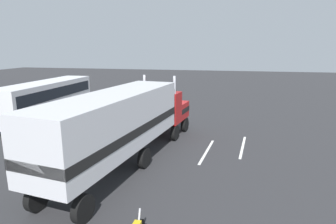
% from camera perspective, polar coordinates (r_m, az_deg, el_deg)
% --- Properties ---
extents(ground_plane, '(120.00, 120.00, 0.00)m').
position_cam_1_polar(ground_plane, '(21.49, -0.92, -4.32)').
color(ground_plane, '#2D2D30').
extents(lane_stripe_near, '(4.39, 0.67, 0.01)m').
position_cam_1_polar(lane_stripe_near, '(18.05, 7.77, -7.84)').
color(lane_stripe_near, silver).
rests_on(lane_stripe_near, ground_plane).
extents(lane_stripe_mid, '(4.39, 0.65, 0.01)m').
position_cam_1_polar(lane_stripe_mid, '(19.31, 14.75, -6.76)').
color(lane_stripe_mid, silver).
rests_on(lane_stripe_mid, ground_plane).
extents(semi_truck, '(14.37, 4.66, 4.50)m').
position_cam_1_polar(semi_truck, '(15.46, -8.45, -1.62)').
color(semi_truck, '#B21919').
rests_on(semi_truck, ground_plane).
extents(person_bystander, '(0.37, 0.47, 1.63)m').
position_cam_1_polar(person_bystander, '(19.71, -9.57, -3.39)').
color(person_bystander, '#2D3347').
rests_on(person_bystander, ground_plane).
extents(parked_bus, '(11.01, 2.64, 3.40)m').
position_cam_1_polar(parked_bus, '(27.24, -23.13, 2.79)').
color(parked_bus, silver).
rests_on(parked_bus, ground_plane).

